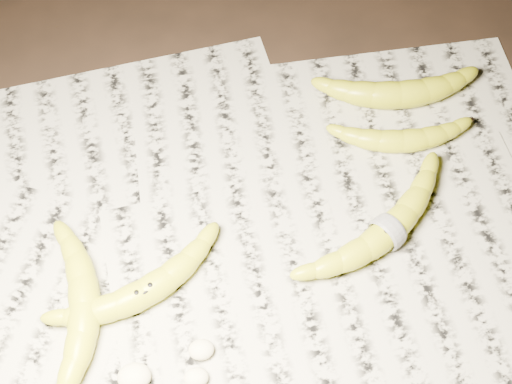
{
  "coord_description": "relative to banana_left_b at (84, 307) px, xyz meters",
  "views": [
    {
      "loc": [
        -0.03,
        -0.41,
        0.81
      ],
      "look_at": [
        0.03,
        0.03,
        0.05
      ],
      "focal_mm": 50.0,
      "sensor_mm": 36.0,
      "label": 1
    }
  ],
  "objects": [
    {
      "name": "banana_center",
      "position": [
        0.07,
        0.01,
        -0.0
      ],
      "size": [
        0.21,
        0.13,
        0.04
      ],
      "primitive_type": null,
      "rotation": [
        0.0,
        0.0,
        0.42
      ],
      "color": "gold",
      "rests_on": "newspaper_patch"
    },
    {
      "name": "flesh_chunk_b",
      "position": [
        0.12,
        -0.1,
        -0.01
      ],
      "size": [
        0.03,
        0.02,
        0.02
      ],
      "primitive_type": "ellipsoid",
      "color": "beige",
      "rests_on": "newspaper_patch"
    },
    {
      "name": "banana_upper_b",
      "position": [
        0.43,
        0.26,
        0.0
      ],
      "size": [
        0.2,
        0.07,
        0.04
      ],
      "primitive_type": null,
      "rotation": [
        0.0,
        0.0,
        -0.05
      ],
      "color": "gold",
      "rests_on": "newspaper_patch"
    },
    {
      "name": "flesh_chunk_c",
      "position": [
        0.13,
        -0.06,
        -0.01
      ],
      "size": [
        0.03,
        0.02,
        0.02
      ],
      "primitive_type": "ellipsoid",
      "color": "beige",
      "rests_on": "newspaper_patch"
    },
    {
      "name": "banana_left_b",
      "position": [
        0.0,
        0.0,
        0.0
      ],
      "size": [
        0.06,
        0.2,
        0.04
      ],
      "primitive_type": null,
      "rotation": [
        0.0,
        0.0,
        1.55
      ],
      "color": "gold",
      "rests_on": "newspaper_patch"
    },
    {
      "name": "flesh_chunk_a",
      "position": [
        0.05,
        -0.09,
        -0.01
      ],
      "size": [
        0.04,
        0.03,
        0.02
      ],
      "primitive_type": "ellipsoid",
      "color": "beige",
      "rests_on": "newspaper_patch"
    },
    {
      "name": "banana_taped",
      "position": [
        0.37,
        0.05,
        -0.0
      ],
      "size": [
        0.22,
        0.18,
        0.04
      ],
      "primitive_type": null,
      "rotation": [
        0.0,
        0.0,
        0.6
      ],
      "color": "gold",
      "rests_on": "newspaper_patch"
    },
    {
      "name": "measuring_tape",
      "position": [
        0.37,
        0.05,
        -0.0
      ],
      "size": [
        0.03,
        0.04,
        0.05
      ],
      "primitive_type": "torus",
      "rotation": [
        0.0,
        1.57,
        0.6
      ],
      "color": "white",
      "rests_on": "newspaper_patch"
    },
    {
      "name": "newspaper_patch",
      "position": [
        0.15,
        0.05,
        -0.02
      ],
      "size": [
        0.9,
        0.7,
        0.01
      ],
      "primitive_type": "cube",
      "color": "#A9A691",
      "rests_on": "ground"
    },
    {
      "name": "banana_upper_a",
      "position": [
        0.42,
        0.18,
        -0.0
      ],
      "size": [
        0.17,
        0.06,
        0.03
      ],
      "primitive_type": null,
      "rotation": [
        0.0,
        0.0,
        -0.08
      ],
      "color": "gold",
      "rests_on": "newspaper_patch"
    },
    {
      "name": "ground",
      "position": [
        0.19,
        0.08,
        -0.03
      ],
      "size": [
        3.0,
        3.0,
        0.0
      ],
      "primitive_type": "plane",
      "color": "black",
      "rests_on": "ground"
    }
  ]
}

